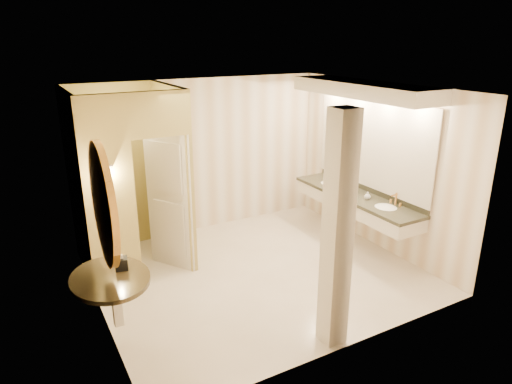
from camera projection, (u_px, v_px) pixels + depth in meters
floor at (257, 272)px, 6.84m from camera, size 4.50×4.50×0.00m
ceiling at (258, 89)px, 5.97m from camera, size 4.50×4.50×0.00m
wall_back at (202, 156)px, 8.06m from camera, size 4.50×0.02×2.70m
wall_front at (351, 239)px, 4.75m from camera, size 4.50×0.02×2.70m
wall_left at (91, 216)px, 5.37m from camera, size 0.02×4.00×2.70m
wall_right at (378, 166)px, 7.44m from camera, size 0.02×4.00×2.70m
toilet_closet at (158, 179)px, 6.67m from camera, size 1.50×1.55×2.70m
wall_sconce at (108, 172)px, 5.75m from camera, size 0.14×0.14×0.42m
vanity at (361, 150)px, 7.34m from camera, size 0.75×2.74×2.09m
console_shelf at (107, 237)px, 4.82m from camera, size 1.06×1.06×1.98m
pillar at (337, 233)px, 4.90m from camera, size 0.26×0.26×2.70m
tissue_box at (121, 264)px, 5.11m from camera, size 0.16×0.16×0.14m
toilet at (101, 232)px, 7.29m from camera, size 0.44×0.76×0.77m
soap_bottle_a at (336, 184)px, 7.87m from camera, size 0.08×0.08×0.15m
soap_bottle_b at (367, 195)px, 7.32m from camera, size 0.13×0.13×0.12m
soap_bottle_c at (352, 189)px, 7.45m from camera, size 0.10×0.10×0.23m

